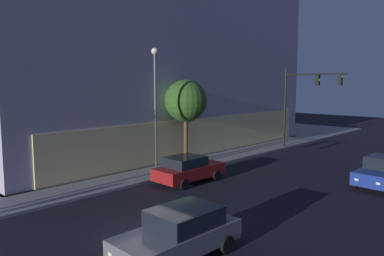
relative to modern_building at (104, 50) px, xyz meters
name	(u,v)px	position (x,y,z in m)	size (l,w,h in m)	color
ground_plane	(149,236)	(-13.07, -22.45, -9.20)	(120.00, 120.00, 0.00)	black
modern_building	(104,50)	(0.00, 0.00, 0.00)	(30.56, 27.61, 18.57)	#4C4C51
traffic_light_far_corner	(306,92)	(8.34, -18.03, -4.13)	(0.34, 5.49, 6.94)	black
street_lamp_sidewalk	(155,95)	(-6.52, -15.37, -4.11)	(0.44, 0.44, 7.86)	#585858
sidewalk_tree	(186,101)	(-3.09, -14.68, -4.61)	(3.00, 3.00, 5.97)	brown
car_grey	(179,233)	(-13.41, -24.48, -8.38)	(4.54, 2.28, 1.62)	slate
car_red	(188,169)	(-6.36, -18.06, -8.41)	(4.42, 2.23, 1.57)	maroon
car_blue	(382,172)	(0.57, -26.69, -8.37)	(4.23, 2.20, 1.70)	navy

